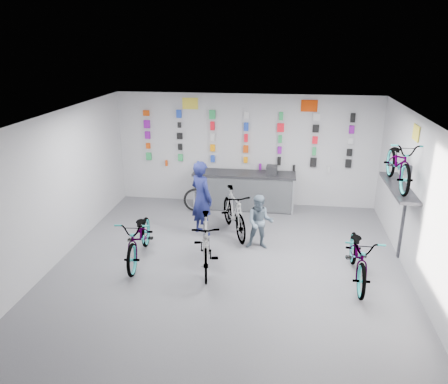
# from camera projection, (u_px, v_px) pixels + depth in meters

# --- Properties ---
(floor) EXTENTS (8.00, 8.00, 0.00)m
(floor) POSITION_uv_depth(u_px,v_px,m) (226.00, 274.00, 8.52)
(floor) COLOR #4D4D52
(floor) RESTS_ON ground
(ceiling) EXTENTS (8.00, 8.00, 0.00)m
(ceiling) POSITION_uv_depth(u_px,v_px,m) (227.00, 121.00, 7.51)
(ceiling) COLOR white
(ceiling) RESTS_ON wall_back
(wall_back) EXTENTS (7.00, 0.00, 7.00)m
(wall_back) POSITION_uv_depth(u_px,v_px,m) (246.00, 150.00, 11.75)
(wall_back) COLOR silver
(wall_back) RESTS_ON floor
(wall_front) EXTENTS (7.00, 0.00, 7.00)m
(wall_front) POSITION_uv_depth(u_px,v_px,m) (173.00, 347.00, 4.28)
(wall_front) COLOR silver
(wall_front) RESTS_ON floor
(wall_left) EXTENTS (0.00, 8.00, 8.00)m
(wall_left) POSITION_uv_depth(u_px,v_px,m) (48.00, 194.00, 8.46)
(wall_left) COLOR silver
(wall_left) RESTS_ON floor
(wall_right) EXTENTS (0.00, 8.00, 8.00)m
(wall_right) POSITION_uv_depth(u_px,v_px,m) (426.00, 212.00, 7.56)
(wall_right) COLOR silver
(wall_right) RESTS_ON floor
(counter) EXTENTS (2.70, 0.66, 1.00)m
(counter) POSITION_uv_depth(u_px,v_px,m) (244.00, 191.00, 11.66)
(counter) COLOR black
(counter) RESTS_ON floor
(merch_wall) EXTENTS (5.56, 0.08, 1.57)m
(merch_wall) POSITION_uv_depth(u_px,v_px,m) (248.00, 139.00, 11.57)
(merch_wall) COLOR green
(merch_wall) RESTS_ON wall_back
(wall_bracket) EXTENTS (0.39, 1.90, 2.00)m
(wall_bracket) POSITION_uv_depth(u_px,v_px,m) (399.00, 191.00, 8.72)
(wall_bracket) COLOR #333338
(wall_bracket) RESTS_ON wall_right
(sign_left) EXTENTS (0.42, 0.02, 0.30)m
(sign_left) POSITION_uv_depth(u_px,v_px,m) (190.00, 103.00, 11.51)
(sign_left) COLOR yellow
(sign_left) RESTS_ON wall_back
(sign_right) EXTENTS (0.42, 0.02, 0.30)m
(sign_right) POSITION_uv_depth(u_px,v_px,m) (309.00, 106.00, 11.12)
(sign_right) COLOR #CE3706
(sign_right) RESTS_ON wall_back
(sign_side) EXTENTS (0.02, 0.40, 0.30)m
(sign_side) POSITION_uv_depth(u_px,v_px,m) (416.00, 133.00, 8.30)
(sign_side) COLOR yellow
(sign_side) RESTS_ON wall_right
(bike_left) EXTENTS (0.87, 1.99, 1.02)m
(bike_left) POSITION_uv_depth(u_px,v_px,m) (139.00, 237.00, 8.93)
(bike_left) COLOR gray
(bike_left) RESTS_ON floor
(bike_center) EXTENTS (0.81, 1.88, 1.09)m
(bike_center) POSITION_uv_depth(u_px,v_px,m) (206.00, 243.00, 8.57)
(bike_center) COLOR gray
(bike_center) RESTS_ON floor
(bike_right) EXTENTS (0.73, 1.96, 1.02)m
(bike_right) POSITION_uv_depth(u_px,v_px,m) (359.00, 255.00, 8.18)
(bike_right) COLOR gray
(bike_right) RESTS_ON floor
(bike_service) EXTENTS (1.17, 1.87, 1.09)m
(bike_service) POSITION_uv_depth(u_px,v_px,m) (234.00, 212.00, 10.12)
(bike_service) COLOR gray
(bike_service) RESTS_ON floor
(bike_wall) EXTENTS (0.63, 1.80, 0.95)m
(bike_wall) POSITION_uv_depth(u_px,v_px,m) (399.00, 163.00, 8.53)
(bike_wall) COLOR gray
(bike_wall) RESTS_ON wall_bracket
(clerk) EXTENTS (0.76, 0.74, 1.76)m
(clerk) POSITION_uv_depth(u_px,v_px,m) (202.00, 198.00, 10.02)
(clerk) COLOR #151B4F
(clerk) RESTS_ON floor
(customer) EXTENTS (0.60, 0.48, 1.22)m
(customer) POSITION_uv_depth(u_px,v_px,m) (260.00, 222.00, 9.39)
(customer) COLOR slate
(customer) RESTS_ON floor
(spare_wheel) EXTENTS (0.64, 0.19, 0.63)m
(spare_wheel) POSITION_uv_depth(u_px,v_px,m) (195.00, 200.00, 11.53)
(spare_wheel) COLOR black
(spare_wheel) RESTS_ON floor
(register) EXTENTS (0.29, 0.31, 0.22)m
(register) POSITION_uv_depth(u_px,v_px,m) (272.00, 170.00, 11.37)
(register) COLOR black
(register) RESTS_ON counter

